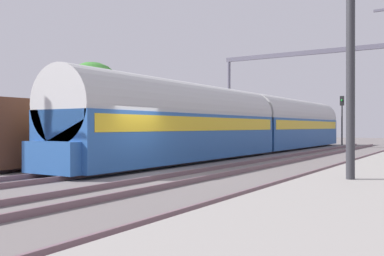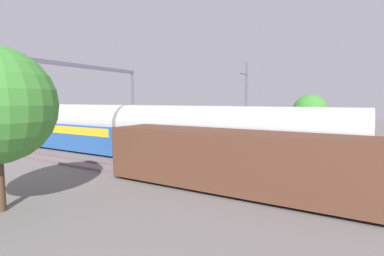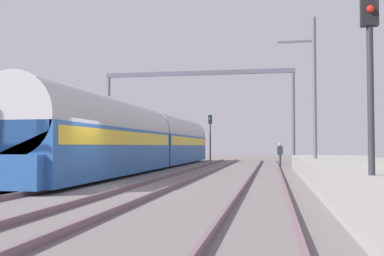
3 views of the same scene
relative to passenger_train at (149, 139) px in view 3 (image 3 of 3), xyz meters
The scene contains 12 objects.
ground 13.79m from the passenger_train, 81.74° to the right, with size 120.00×120.00×0.00m, color slate.
track_west 13.64m from the passenger_train, 90.00° to the right, with size 1.52×60.00×0.16m.
track_east 14.19m from the passenger_train, 73.82° to the right, with size 1.52×60.00×0.16m.
track_far_east 15.74m from the passenger_train, 59.87° to the right, with size 1.52×60.00×0.16m.
platform 16.45m from the passenger_train, 44.63° to the right, with size 4.40×28.00×0.90m.
passenger_train is the anchor object (origin of this frame).
freight_car 11.04m from the passenger_train, 110.82° to the right, with size 2.80×13.00×2.70m.
person_crossing 10.63m from the passenger_train, 34.47° to the left, with size 0.43×0.29×1.73m.
railway_signal_near 21.54m from the passenger_train, 61.57° to the right, with size 0.36×0.30×5.03m.
railway_signal_far 16.58m from the passenger_train, 83.35° to the left, with size 0.36×0.30×4.67m.
catenary_gantry 9.32m from the passenger_train, 76.60° to the left, with size 16.16×0.28×7.86m.
catenary_pole_east_mid 12.01m from the passenger_train, 30.36° to the right, with size 1.90×0.20×8.00m.
Camera 3 is at (6.18, -15.60, 1.53)m, focal length 42.15 mm.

